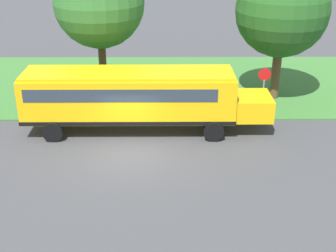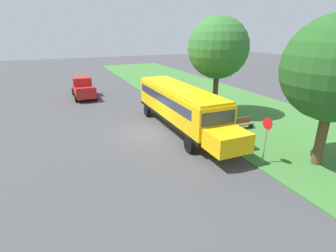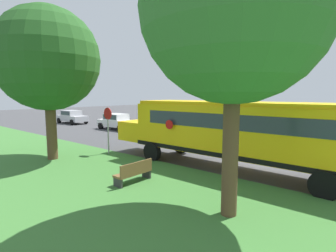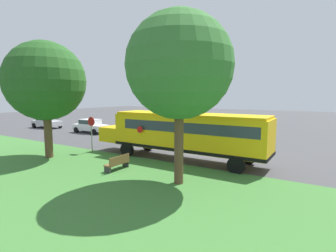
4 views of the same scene
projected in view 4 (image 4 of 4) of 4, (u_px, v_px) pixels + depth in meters
ground_plane at (203, 153)px, 19.88m from camera, size 120.00×120.00×0.00m
grass_verge at (109, 194)px, 11.45m from camera, size 12.00×80.00×0.08m
school_bus at (184, 132)px, 17.41m from camera, size 2.84×12.42×3.16m
car_white_nearest at (91, 125)px, 30.25m from camera, size 2.02×4.40×1.56m
car_silver_middle at (47, 121)px, 34.70m from camera, size 2.02×4.40×1.56m
oak_tree_beside_bus at (181, 66)px, 12.30m from camera, size 5.04×5.04×8.24m
oak_tree_roadside_mid at (44, 82)px, 17.45m from camera, size 5.27×5.27×7.92m
stop_sign at (91, 130)px, 19.49m from camera, size 0.08×0.68×2.74m
park_bench at (118, 163)px, 15.01m from camera, size 1.61×0.52×0.92m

